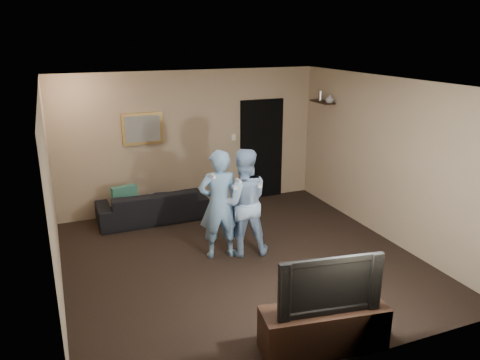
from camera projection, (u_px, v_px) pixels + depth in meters
name	position (u px, v px, depth m)	size (l,w,h in m)	color
ground	(241.00, 260.00, 6.97)	(5.00, 5.00, 0.00)	black
ceiling	(242.00, 83.00, 6.19)	(5.00, 5.00, 0.04)	silver
wall_back	(191.00, 141.00, 8.79)	(5.00, 0.04, 2.60)	tan
wall_front	(343.00, 249.00, 4.37)	(5.00, 0.04, 2.60)	tan
wall_left	(51.00, 199.00, 5.68)	(0.04, 5.00, 2.60)	tan
wall_right	(386.00, 159.00, 7.48)	(0.04, 5.00, 2.60)	tan
sofa	(152.00, 205.00, 8.38)	(1.92, 0.75, 0.56)	black
throw_pillow	(125.00, 198.00, 8.15)	(0.44, 0.14, 0.44)	#1C5547
painting_frame	(142.00, 129.00, 8.35)	(0.72, 0.05, 0.57)	olive
painting_canvas	(143.00, 129.00, 8.33)	(0.62, 0.01, 0.47)	slate
doorway	(261.00, 150.00, 9.37)	(0.90, 0.06, 2.00)	black
light_switch	(234.00, 137.00, 9.07)	(0.08, 0.02, 0.12)	silver
wall_shelf	(322.00, 102.00, 8.82)	(0.20, 0.60, 0.03)	black
shelf_vase	(330.00, 98.00, 8.57)	(0.15, 0.15, 0.16)	#9FA0A4
shelf_figurine	(320.00, 96.00, 8.86)	(0.06, 0.06, 0.18)	silver
tv_console	(323.00, 328.00, 4.94)	(1.34, 0.43, 0.48)	black
television	(326.00, 281.00, 4.77)	(1.10, 0.14, 0.63)	black
wii_player_left	(219.00, 204.00, 6.85)	(0.65, 0.52, 1.66)	#6B92B9
wii_player_right	(243.00, 202.00, 6.97)	(0.92, 0.79, 1.64)	#9ABAE1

